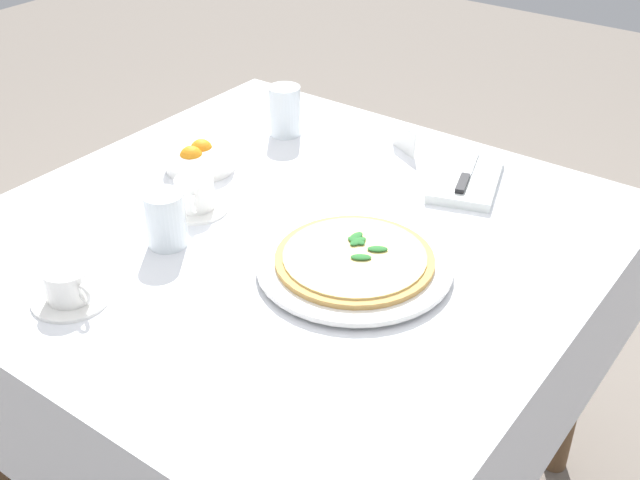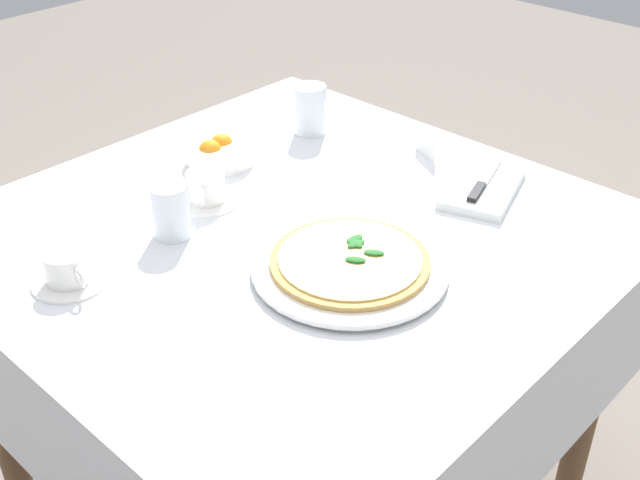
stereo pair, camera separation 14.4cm
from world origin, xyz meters
name	(u,v)px [view 2 (the right image)]	position (x,y,z in m)	size (l,w,h in m)	color
dining_table	(294,285)	(0.00, 0.00, 0.62)	(1.12, 1.12, 0.75)	white
pizza_plate	(350,267)	(-0.04, -0.18, 0.76)	(0.34, 0.34, 0.02)	white
pizza	(350,260)	(-0.04, -0.18, 0.78)	(0.28, 0.28, 0.02)	tan
coffee_cup_near_right	(206,189)	(-0.05, 0.20, 0.78)	(0.13, 0.13, 0.07)	white
coffee_cup_right_edge	(68,269)	(-0.39, 0.15, 0.78)	(0.13, 0.13, 0.06)	white
water_glass_center_back	(310,113)	(0.33, 0.27, 0.80)	(0.07, 0.07, 0.12)	white
water_glass_near_left	(171,213)	(-0.17, 0.15, 0.80)	(0.07, 0.07, 0.10)	white
napkin_folded	(482,188)	(0.36, -0.18, 0.76)	(0.25, 0.19, 0.02)	white
dinner_knife	(483,181)	(0.37, -0.18, 0.78)	(0.19, 0.08, 0.01)	silver
citrus_bowl	(219,152)	(0.09, 0.31, 0.78)	(0.15, 0.15, 0.06)	white
menu_card	(426,144)	(0.42, 0.00, 0.78)	(0.04, 0.08, 0.06)	white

